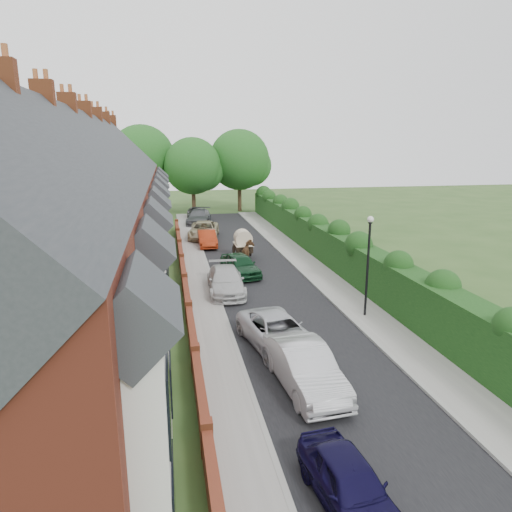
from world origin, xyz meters
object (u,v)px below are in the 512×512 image
(car_beige, at_px, (204,230))
(horse, at_px, (248,254))
(car_silver_a, at_px, (305,367))
(car_red, at_px, (207,238))
(car_navy, at_px, (349,484))
(car_silver_b, at_px, (278,332))
(car_green, at_px, (240,265))
(horse_cart, at_px, (243,242))
(lamppost, at_px, (368,254))
(car_grey, at_px, (199,217))
(car_black, at_px, (196,214))
(car_white, at_px, (226,281))

(car_beige, distance_m, horse, 10.48)
(car_silver_a, height_order, car_red, car_silver_a)
(car_navy, relative_size, horse, 1.80)
(car_silver_b, xyz_separation_m, car_green, (0.16, 11.20, 0.03))
(car_silver_a, bearing_deg, horse_cart, 82.24)
(lamppost, distance_m, car_grey, 29.78)
(car_black, xyz_separation_m, horse_cart, (2.36, -18.27, 0.49))
(car_grey, xyz_separation_m, horse, (2.26, -18.04, 0.09))
(car_navy, bearing_deg, horse, 80.20)
(car_silver_a, xyz_separation_m, car_grey, (-1.30, 35.02, -0.01))
(car_white, height_order, horse_cart, horse_cart)
(car_white, xyz_separation_m, horse_cart, (2.36, 8.03, 0.53))
(lamppost, relative_size, car_green, 1.20)
(car_beige, height_order, car_black, car_beige)
(lamppost, xyz_separation_m, car_black, (-6.40, 31.48, -2.53))
(horse, bearing_deg, car_black, -74.65)
(horse_cart, bearing_deg, car_navy, -93.50)
(car_green, distance_m, car_grey, 20.44)
(car_red, xyz_separation_m, horse, (2.36, -6.84, 0.19))
(lamppost, height_order, car_navy, lamppost)
(car_silver_a, bearing_deg, car_grey, 87.22)
(car_black, bearing_deg, car_grey, -92.04)
(car_white, height_order, car_grey, car_grey)
(car_green, bearing_deg, car_red, 86.68)
(car_green, bearing_deg, car_silver_a, -101.97)
(car_beige, bearing_deg, car_navy, -79.92)
(car_navy, relative_size, car_silver_a, 0.77)
(horse, bearing_deg, car_grey, -74.06)
(car_green, height_order, horse_cart, horse_cart)
(car_green, bearing_deg, car_white, -124.22)
(car_black, bearing_deg, lamppost, -82.81)
(car_silver_a, relative_size, car_green, 1.13)
(car_silver_b, bearing_deg, car_green, 79.07)
(car_red, bearing_deg, car_grey, 89.33)
(car_navy, height_order, car_white, car_white)
(car_silver_a, relative_size, car_white, 0.97)
(lamppost, height_order, car_silver_b, lamppost)
(car_red, distance_m, horse, 7.23)
(car_white, relative_size, horse, 2.42)
(car_white, bearing_deg, car_black, 92.54)
(car_silver_b, bearing_deg, car_silver_a, -97.54)
(car_green, relative_size, car_grey, 0.79)
(car_silver_b, bearing_deg, car_white, 88.95)
(car_white, bearing_deg, horse_cart, 76.19)
(car_red, relative_size, horse_cart, 1.38)
(car_navy, bearing_deg, car_red, 85.69)
(horse, bearing_deg, car_navy, 94.95)
(car_white, xyz_separation_m, car_green, (1.40, 3.42, 0.00))
(car_silver_a, distance_m, car_red, 23.86)
(car_silver_b, height_order, car_beige, car_beige)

